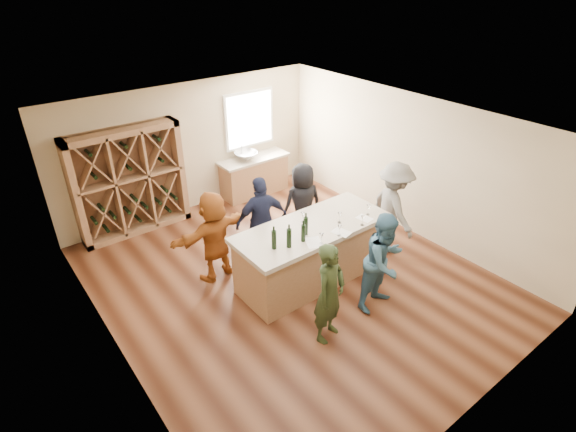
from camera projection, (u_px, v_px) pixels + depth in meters
floor at (290, 280)px, 8.02m from camera, size 6.00×7.00×0.10m
ceiling at (291, 123)px, 6.59m from camera, size 6.00×7.00×0.10m
wall_back at (190, 147)px, 9.74m from camera, size 6.00×0.10×2.80m
wall_front at (492, 334)px, 4.86m from camera, size 6.00×0.10×2.80m
wall_left at (101, 280)px, 5.68m from camera, size 0.10×7.00×2.80m
wall_right at (411, 164)px, 8.93m from camera, size 0.10×7.00×2.80m
window_frame at (249, 119)px, 10.31m from camera, size 1.30×0.06×1.30m
window_pane at (250, 120)px, 10.29m from camera, size 1.18×0.01×1.18m
wine_rack at (130, 182)px, 8.90m from camera, size 2.20×0.45×2.20m
back_counter_base at (254, 177)px, 10.73m from camera, size 1.60×0.58×0.86m
back_counter_top at (254, 159)px, 10.50m from camera, size 1.70×0.62×0.06m
sink at (246, 156)px, 10.33m from camera, size 0.54×0.54×0.19m
faucet at (242, 151)px, 10.43m from camera, size 0.02×0.02×0.30m
tasting_counter_base at (312, 255)px, 7.76m from camera, size 2.60×1.00×1.00m
tasting_counter_top at (312, 228)px, 7.49m from camera, size 2.72×1.12×0.08m
wine_bottle_a at (274, 240)px, 6.81m from camera, size 0.08×0.08×0.31m
wine_bottle_b at (289, 238)px, 6.85m from camera, size 0.09×0.09×0.32m
wine_bottle_d at (303, 233)px, 7.00m from camera, size 0.08×0.08×0.29m
wine_bottle_e at (306, 226)px, 7.17m from camera, size 0.10×0.10×0.31m
wine_glass_a at (321, 239)px, 6.96m from camera, size 0.07×0.07×0.19m
wine_glass_b at (339, 230)px, 7.17m from camera, size 0.09×0.09×0.18m
wine_glass_c at (363, 221)px, 7.45m from camera, size 0.06×0.06×0.16m
wine_glass_d at (340, 218)px, 7.52m from camera, size 0.08×0.08×0.19m
wine_glass_e at (368, 210)px, 7.76m from camera, size 0.09×0.09×0.19m
tasting_menu_a at (314, 242)px, 7.03m from camera, size 0.36×0.40×0.00m
tasting_menu_b at (341, 232)px, 7.30m from camera, size 0.28×0.34×0.00m
tasting_menu_c at (364, 218)px, 7.69m from camera, size 0.23×0.29×0.00m
person_near_left at (330, 293)px, 6.38m from camera, size 0.69×0.59×1.61m
person_near_right at (384, 262)px, 7.00m from camera, size 0.86×0.53×1.67m
person_server at (393, 208)px, 8.37m from camera, size 0.87×1.28×1.81m
person_far_mid at (262, 220)px, 8.09m from camera, size 1.07×0.69×1.69m
person_far_right at (302, 204)px, 8.70m from camera, size 0.90×0.69×1.64m
person_far_left at (214, 236)px, 7.68m from camera, size 1.58×0.73×1.65m
wine_glass_f at (303, 217)px, 7.54m from camera, size 0.07×0.07×0.18m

